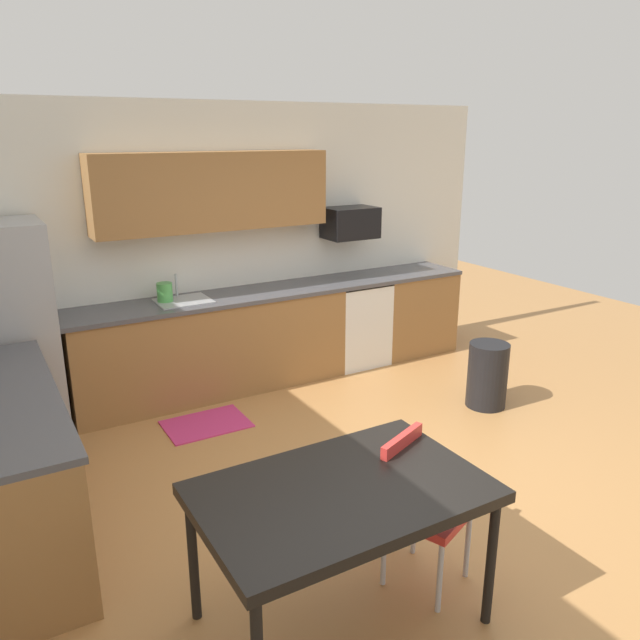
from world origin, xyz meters
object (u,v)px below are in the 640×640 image
chair_near_table (417,497)px  microwave (350,223)px  trash_bin (487,375)px  kettle (165,294)px  refrigerator (3,335)px  oven_range (354,322)px  dining_table (342,499)px

chair_near_table → microwave: bearing=63.3°
trash_bin → kettle: 3.02m
refrigerator → kettle: bearing=5.5°
chair_near_table → trash_bin: size_ratio=1.42×
refrigerator → microwave: bearing=3.1°
refrigerator → oven_range: 3.39m
trash_bin → kettle: (-2.44, 1.62, 0.72)m
kettle → trash_bin: bearing=-33.6°
microwave → oven_range: bearing=-90.0°
refrigerator → kettle: refrigerator is taller
trash_bin → kettle: size_ratio=3.00×
oven_range → kettle: kettle is taller
dining_table → kettle: size_ratio=7.00×
dining_table → oven_range: bearing=55.8°
microwave → dining_table: (-2.12, -3.22, -0.80)m
refrigerator → chair_near_table: bearing=-59.0°
dining_table → kettle: kettle is taller
refrigerator → microwave: size_ratio=3.28×
chair_near_table → kettle: (-0.44, 3.09, 0.52)m
chair_near_table → kettle: size_ratio=4.25×
refrigerator → chair_near_table: refrigerator is taller
oven_range → kettle: size_ratio=4.55×
refrigerator → trash_bin: size_ratio=2.96×
microwave → trash_bin: microwave is taller
dining_table → trash_bin: 3.01m
chair_near_table → trash_bin: (2.00, 1.47, -0.20)m
oven_range → dining_table: oven_range is taller
dining_table → chair_near_table: size_ratio=1.65×
oven_range → kettle: (-2.02, 0.05, 0.56)m
microwave → chair_near_table: microwave is taller
microwave → kettle: size_ratio=2.70×
microwave → trash_bin: (0.42, -1.67, -1.21)m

